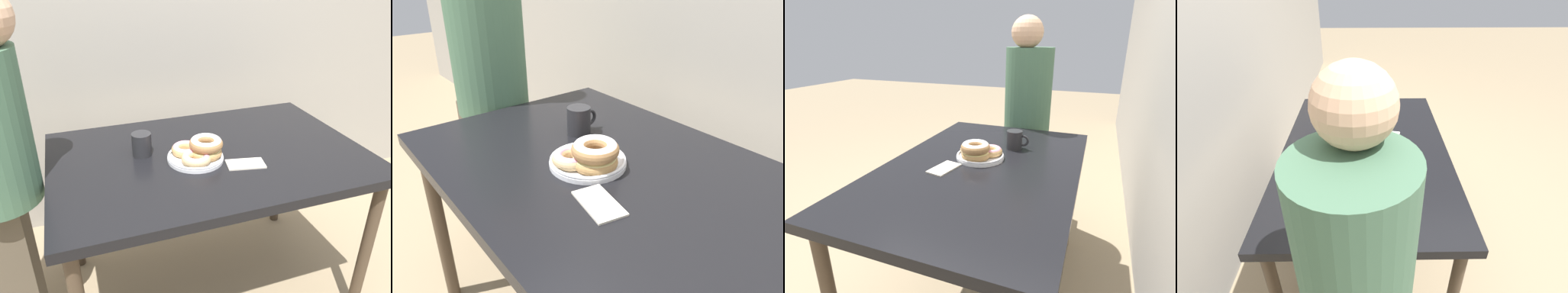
{
  "view_description": "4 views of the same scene",
  "coord_description": "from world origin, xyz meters",
  "views": [
    {
      "loc": [
        -0.52,
        -0.98,
        1.49
      ],
      "look_at": [
        -0.07,
        0.3,
        0.81
      ],
      "focal_mm": 35.0,
      "sensor_mm": 36.0,
      "label": 1
    },
    {
      "loc": [
        0.69,
        -0.31,
        1.3
      ],
      "look_at": [
        -0.07,
        0.3,
        0.81
      ],
      "focal_mm": 35.0,
      "sensor_mm": 36.0,
      "label": 2
    },
    {
      "loc": [
        1.19,
        0.79,
        1.29
      ],
      "look_at": [
        -0.07,
        0.3,
        0.81
      ],
      "focal_mm": 28.0,
      "sensor_mm": 36.0,
      "label": 3
    },
    {
      "loc": [
        -1.32,
        0.32,
        1.6
      ],
      "look_at": [
        -0.07,
        0.3,
        0.81
      ],
      "focal_mm": 28.0,
      "sensor_mm": 36.0,
      "label": 4
    }
  ],
  "objects": [
    {
      "name": "coffee_mug",
      "position": [
        -0.27,
        0.41,
        0.8
      ],
      "size": [
        0.08,
        0.12,
        0.1
      ],
      "color": "#232326",
      "rests_on": "dining_table"
    },
    {
      "name": "dining_table",
      "position": [
        0.0,
        0.33,
        0.68
      ],
      "size": [
        1.3,
        0.84,
        0.75
      ],
      "color": "black",
      "rests_on": "ground_plane"
    },
    {
      "name": "donut_plate",
      "position": [
        -0.06,
        0.29,
        0.79
      ],
      "size": [
        0.25,
        0.24,
        0.09
      ],
      "color": "white",
      "rests_on": "dining_table"
    },
    {
      "name": "napkin",
      "position": [
        0.1,
        0.19,
        0.75
      ],
      "size": [
        0.16,
        0.11,
        0.01
      ],
      "color": "beige",
      "rests_on": "dining_table"
    },
    {
      "name": "ground_plane",
      "position": [
        0.0,
        0.0,
        0.0
      ],
      "size": [
        14.0,
        14.0,
        0.0
      ],
      "primitive_type": "plane",
      "color": "#937F60"
    }
  ]
}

